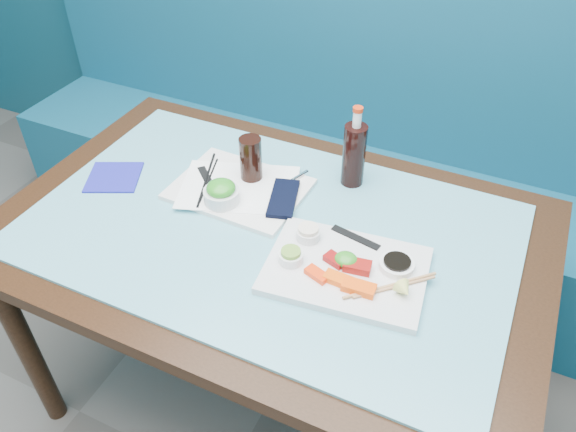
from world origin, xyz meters
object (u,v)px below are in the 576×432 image
at_px(seaweed_bowl, 222,196).
at_px(dining_table, 269,252).
at_px(cola_glass, 251,159).
at_px(cola_bottle_body, 354,155).
at_px(serving_tray, 239,189).
at_px(sashimi_plate, 346,270).
at_px(blue_napkin, 114,177).
at_px(booth_bench, 364,174).

bearing_deg(seaweed_bowl, dining_table, -9.44).
height_order(cola_glass, cola_bottle_body, cola_bottle_body).
relative_size(cola_glass, cola_bottle_body, 0.70).
distance_m(serving_tray, cola_glass, 0.09).
bearing_deg(cola_glass, seaweed_bowl, -98.75).
height_order(seaweed_bowl, cola_bottle_body, cola_bottle_body).
relative_size(sashimi_plate, cola_glass, 2.90).
bearing_deg(sashimi_plate, dining_table, 156.93).
height_order(cola_glass, blue_napkin, cola_glass).
height_order(booth_bench, cola_glass, booth_bench).
bearing_deg(sashimi_plate, cola_glass, 141.96).
bearing_deg(cola_glass, dining_table, -49.85).
relative_size(dining_table, cola_bottle_body, 7.78).
relative_size(booth_bench, cola_bottle_body, 16.68).
relative_size(booth_bench, dining_table, 2.14).
bearing_deg(blue_napkin, cola_glass, 22.95).
distance_m(sashimi_plate, blue_napkin, 0.73).
bearing_deg(blue_napkin, serving_tray, 15.62).
bearing_deg(sashimi_plate, booth_bench, 98.09).
bearing_deg(cola_glass, cola_bottle_body, 24.44).
xyz_separation_m(booth_bench, cola_bottle_body, (0.13, -0.57, 0.47)).
bearing_deg(cola_bottle_body, serving_tray, -147.21).
bearing_deg(blue_napkin, sashimi_plate, -5.64).
xyz_separation_m(dining_table, sashimi_plate, (0.24, -0.07, 0.10)).
xyz_separation_m(sashimi_plate, cola_glass, (-0.37, 0.23, 0.07)).
bearing_deg(booth_bench, sashimi_plate, -75.43).
relative_size(dining_table, seaweed_bowl, 14.66).
bearing_deg(dining_table, blue_napkin, 179.82).
height_order(booth_bench, dining_table, booth_bench).
relative_size(dining_table, blue_napkin, 9.78).
height_order(sashimi_plate, cola_bottle_body, cola_bottle_body).
height_order(dining_table, seaweed_bowl, seaweed_bowl).
distance_m(booth_bench, sashimi_plate, 1.02).
relative_size(sashimi_plate, blue_napkin, 2.57).
bearing_deg(seaweed_bowl, blue_napkin, -176.07).
bearing_deg(serving_tray, dining_table, -33.45).
relative_size(sashimi_plate, seaweed_bowl, 3.85).
xyz_separation_m(dining_table, seaweed_bowl, (-0.15, 0.03, 0.12)).
xyz_separation_m(cola_glass, blue_napkin, (-0.36, -0.15, -0.07)).
xyz_separation_m(sashimi_plate, blue_napkin, (-0.73, 0.07, -0.01)).
xyz_separation_m(booth_bench, dining_table, (0.00, -0.84, 0.29)).
bearing_deg(booth_bench, dining_table, -90.00).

